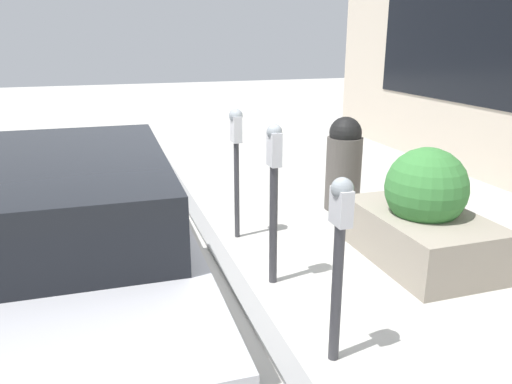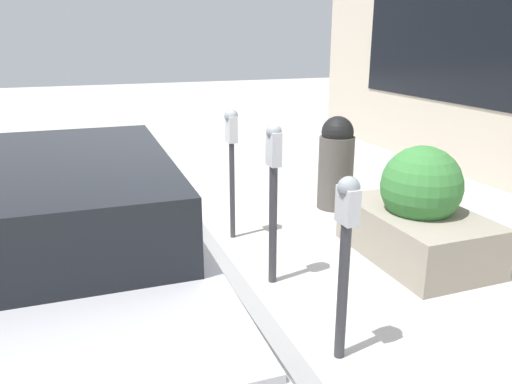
% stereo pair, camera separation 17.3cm
% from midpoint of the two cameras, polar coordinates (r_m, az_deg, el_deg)
% --- Properties ---
extents(ground_plane, '(40.00, 40.00, 0.00)m').
position_cam_midpoint_polar(ground_plane, '(4.54, 0.18, -10.81)').
color(ground_plane, beige).
extents(curb_strip, '(13.50, 0.16, 0.04)m').
position_cam_midpoint_polar(curb_strip, '(4.51, -0.80, -10.73)').
color(curb_strip, gray).
rests_on(curb_strip, ground_plane).
extents(parking_meter_nearest, '(0.17, 0.15, 1.31)m').
position_cam_midpoint_polar(parking_meter_nearest, '(3.29, 11.00, -5.63)').
color(parking_meter_nearest, '#38383D').
rests_on(parking_meter_nearest, ground_plane).
extents(parking_meter_second, '(0.16, 0.13, 1.45)m').
position_cam_midpoint_polar(parking_meter_second, '(4.28, 3.21, 1.04)').
color(parking_meter_second, '#38383D').
rests_on(parking_meter_second, ground_plane).
extents(parking_meter_middle, '(0.17, 0.15, 1.43)m').
position_cam_midpoint_polar(parking_meter_middle, '(5.28, -1.34, 5.33)').
color(parking_meter_middle, '#38383D').
rests_on(parking_meter_middle, ground_plane).
extents(planter_box, '(1.51, 0.96, 1.15)m').
position_cam_midpoint_polar(planter_box, '(5.17, 19.46, -2.76)').
color(planter_box, gray).
rests_on(planter_box, ground_plane).
extents(parked_car_front, '(4.39, 2.03, 1.37)m').
position_cam_midpoint_polar(parked_car_front, '(3.94, -21.62, -5.09)').
color(parked_car_front, '#B7B7BC').
rests_on(parked_car_front, ground_plane).
extents(trash_bin, '(0.45, 0.45, 1.19)m').
position_cam_midpoint_polar(trash_bin, '(6.43, 10.77, 3.24)').
color(trash_bin, '#514C47').
rests_on(trash_bin, ground_plane).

